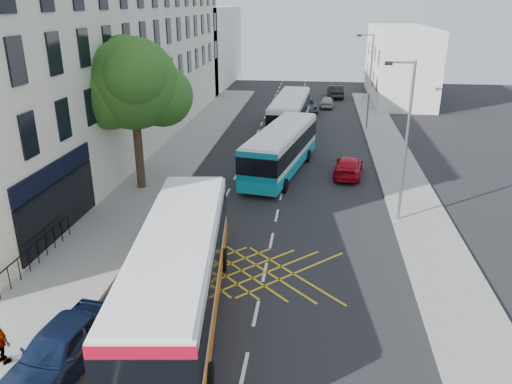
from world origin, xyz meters
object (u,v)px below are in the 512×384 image
(parked_car_silver, at_px, (173,221))
(red_hatchback, at_px, (348,166))
(bus_mid, at_px, (281,150))
(distant_car_dark, at_px, (335,91))
(distant_car_grey, at_px, (306,105))
(bus_far, at_px, (290,113))
(bus_near, at_px, (179,272))
(lamp_far, at_px, (369,77))
(distant_car_silver, at_px, (327,102))
(street_tree, at_px, (133,85))
(parked_car_blue, at_px, (59,349))
(lamp_near, at_px, (405,135))

(parked_car_silver, xyz_separation_m, red_hatchback, (8.97, 9.79, -0.00))
(bus_mid, relative_size, distant_car_dark, 2.48)
(bus_mid, height_order, distant_car_grey, bus_mid)
(bus_mid, distance_m, red_hatchback, 4.53)
(bus_far, xyz_separation_m, distant_car_dark, (4.37, 17.00, -0.89))
(bus_near, height_order, red_hatchback, bus_near)
(lamp_far, distance_m, distant_car_silver, 10.82)
(bus_near, height_order, distant_car_dark, bus_near)
(lamp_far, relative_size, bus_near, 0.67)
(street_tree, height_order, bus_near, street_tree)
(bus_far, bearing_deg, parked_car_silver, -98.64)
(lamp_far, distance_m, bus_near, 30.82)
(bus_near, relative_size, parked_car_blue, 2.64)
(lamp_near, distance_m, parked_car_silver, 12.10)
(bus_mid, bearing_deg, distant_car_dark, 92.27)
(street_tree, bearing_deg, parked_car_silver, -57.45)
(parked_car_blue, xyz_separation_m, distant_car_silver, (8.48, 42.18, -0.18))
(lamp_far, relative_size, parked_car_silver, 2.11)
(street_tree, xyz_separation_m, red_hatchback, (12.58, 4.13, -5.67))
(street_tree, height_order, bus_far, street_tree)
(bus_near, height_order, distant_car_silver, bus_near)
(street_tree, bearing_deg, lamp_near, -11.40)
(red_hatchback, bearing_deg, street_tree, 25.12)
(lamp_near, height_order, distant_car_silver, lamp_near)
(bus_mid, relative_size, red_hatchback, 2.55)
(parked_car_silver, xyz_separation_m, distant_car_grey, (5.63, 29.47, 0.06))
(bus_near, bearing_deg, parked_car_blue, -138.06)
(bus_mid, distance_m, bus_far, 11.23)
(bus_mid, height_order, distant_car_dark, bus_mid)
(lamp_near, xyz_separation_m, lamp_far, (0.00, 20.00, 0.00))
(parked_car_blue, bearing_deg, lamp_far, 77.73)
(bus_mid, bearing_deg, distant_car_grey, 97.71)
(bus_far, xyz_separation_m, parked_car_blue, (-5.15, -31.11, -0.84))
(lamp_near, height_order, distant_car_grey, lamp_near)
(bus_far, height_order, distant_car_grey, bus_far)
(lamp_near, distance_m, bus_far, 19.81)
(street_tree, distance_m, distant_car_silver, 29.42)
(lamp_far, xyz_separation_m, parked_car_blue, (-11.80, -32.70, -3.84))
(street_tree, relative_size, red_hatchback, 2.06)
(bus_far, bearing_deg, bus_mid, -86.25)
(lamp_far, distance_m, distant_car_dark, 16.06)
(street_tree, relative_size, bus_near, 0.73)
(bus_far, relative_size, distant_car_grey, 2.25)
(lamp_near, bearing_deg, red_hatchback, 106.65)
(bus_mid, relative_size, parked_car_blue, 2.40)
(parked_car_silver, xyz_separation_m, distant_car_dark, (8.81, 38.10, 0.10))
(parked_car_silver, bearing_deg, distant_car_dark, 79.05)
(bus_near, distance_m, red_hatchback, 17.84)
(street_tree, bearing_deg, bus_near, -64.80)
(red_hatchback, relative_size, distant_car_dark, 0.97)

